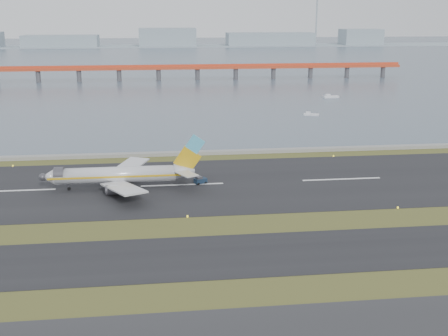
{
  "coord_description": "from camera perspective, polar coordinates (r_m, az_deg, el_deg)",
  "views": [
    {
      "loc": [
        -5.42,
        -100.49,
        40.46
      ],
      "look_at": [
        9.27,
        22.0,
        6.23
      ],
      "focal_mm": 45.0,
      "sensor_mm": 36.0,
      "label": 1
    }
  ],
  "objects": [
    {
      "name": "pushback_tug",
      "position": [
        137.19,
        -2.42,
        -1.25
      ],
      "size": [
        3.4,
        2.74,
        1.91
      ],
      "rotation": [
        0.0,
        0.0,
        0.42
      ],
      "color": "#142438",
      "rests_on": "ground"
    },
    {
      "name": "airliner",
      "position": [
        134.85,
        -10.3,
        -0.67
      ],
      "size": [
        38.52,
        32.89,
        12.8
      ],
      "color": "silver",
      "rests_on": "ground"
    },
    {
      "name": "taxiway_strip",
      "position": [
        97.44,
        -3.07,
        -9.02
      ],
      "size": [
        1000.0,
        18.0,
        0.1
      ],
      "primitive_type": "cube",
      "color": "black",
      "rests_on": "ground"
    },
    {
      "name": "workboat_far",
      "position": [
        282.88,
        10.76,
        7.14
      ],
      "size": [
        8.1,
        3.65,
        1.9
      ],
      "rotation": [
        0.0,
        0.0,
        0.16
      ],
      "color": "white",
      "rests_on": "ground"
    },
    {
      "name": "workboat_near",
      "position": [
        232.28,
        8.81,
        5.41
      ],
      "size": [
        6.45,
        4.07,
        1.5
      ],
      "rotation": [
        0.0,
        0.0,
        -0.38
      ],
      "color": "white",
      "rests_on": "ground"
    },
    {
      "name": "seawall",
      "position": [
        165.48,
        -4.76,
        1.48
      ],
      "size": [
        1000.0,
        2.5,
        1.0
      ],
      "primitive_type": "cube",
      "color": "gray",
      "rests_on": "ground"
    },
    {
      "name": "ground",
      "position": [
        108.47,
        -3.5,
        -6.42
      ],
      "size": [
        1000.0,
        1000.0,
        0.0
      ],
      "primitive_type": "plane",
      "color": "#314117",
      "rests_on": "ground"
    },
    {
      "name": "red_pier",
      "position": [
        352.98,
        -2.72,
        10.1
      ],
      "size": [
        260.0,
        5.0,
        10.2
      ],
      "color": "#C54121",
      "rests_on": "ground"
    },
    {
      "name": "runway_strip",
      "position": [
        136.72,
        -4.26,
        -1.73
      ],
      "size": [
        1000.0,
        45.0,
        0.1
      ],
      "primitive_type": "cube",
      "color": "black",
      "rests_on": "ground"
    },
    {
      "name": "far_shoreline",
      "position": [
        721.57,
        -5.46,
        12.71
      ],
      "size": [
        1400.0,
        80.0,
        60.5
      ],
      "color": "#8C9DA6",
      "rests_on": "ground"
    },
    {
      "name": "bay_water",
      "position": [
        561.98,
        -6.39,
        11.29
      ],
      "size": [
        1400.0,
        800.0,
        1.3
      ],
      "primitive_type": "cube",
      "color": "#455163",
      "rests_on": "ground"
    }
  ]
}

